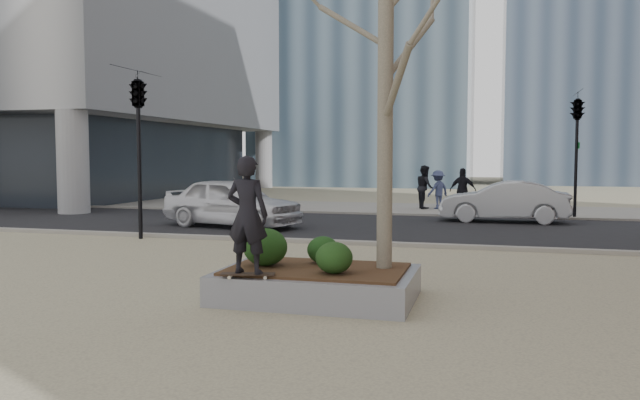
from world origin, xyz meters
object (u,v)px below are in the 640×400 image
(skateboarder, at_px, (247,215))
(police_car, at_px, (232,202))
(skateboard, at_px, (248,276))
(planter, at_px, (317,285))

(skateboarder, relative_size, police_car, 0.38)
(skateboard, xyz_separation_m, skateboarder, (0.00, 0.00, 0.89))
(skateboard, xyz_separation_m, police_car, (-4.39, 9.60, 0.30))
(planter, distance_m, skateboard, 1.21)
(police_car, bearing_deg, skateboarder, -140.71)
(police_car, bearing_deg, skateboard, -140.71)
(skateboard, height_order, skateboarder, skateboarder)
(skateboard, distance_m, skateboarder, 0.89)
(skateboarder, bearing_deg, skateboard, 92.37)
(skateboard, bearing_deg, police_car, 100.77)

